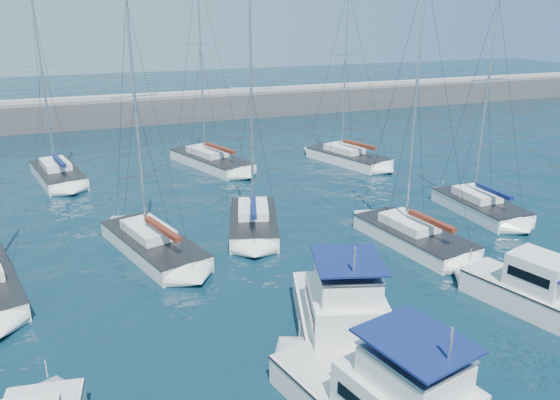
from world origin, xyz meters
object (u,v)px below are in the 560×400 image
object	(u,v)px
sailboat_back_b	(211,160)
sailboat_mid_e	(480,206)
motor_yacht_stbd_outer	(527,289)
motor_yacht_stbd_inner	(342,319)
sailboat_mid_b	(153,244)
sailboat_mid_c	(253,222)
sailboat_back_a	(58,174)
sailboat_mid_d	(413,236)
sailboat_back_c	(348,157)

from	to	relation	value
sailboat_back_b	sailboat_mid_e	bearing A→B (deg)	-71.03
motor_yacht_stbd_outer	sailboat_back_b	bearing A→B (deg)	88.77
motor_yacht_stbd_inner	motor_yacht_stbd_outer	world-z (taller)	motor_yacht_stbd_inner
sailboat_mid_b	sailboat_back_b	distance (m)	18.57
sailboat_mid_c	sailboat_back_a	xyz separation A→B (m)	(-11.93, 15.96, -0.01)
motor_yacht_stbd_inner	sailboat_back_b	size ratio (longest dim) A/B	0.50
motor_yacht_stbd_outer	sailboat_mid_d	bearing A→B (deg)	79.03
sailboat_back_a	sailboat_back_b	world-z (taller)	sailboat_back_b
motor_yacht_stbd_outer	motor_yacht_stbd_inner	bearing A→B (deg)	160.89
motor_yacht_stbd_outer	sailboat_back_c	size ratio (longest dim) A/B	0.37
sailboat_mid_c	sailboat_back_b	size ratio (longest dim) A/B	0.84
motor_yacht_stbd_outer	sailboat_mid_b	bearing A→B (deg)	124.87
sailboat_back_a	sailboat_back_c	xyz separation A→B (m)	(25.04, -3.58, 0.01)
sailboat_mid_d	sailboat_back_a	size ratio (longest dim) A/B	1.07
motor_yacht_stbd_outer	sailboat_mid_e	bearing A→B (deg)	42.93
motor_yacht_stbd_inner	sailboat_back_a	bearing A→B (deg)	128.35
sailboat_mid_b	sailboat_back_c	distance (m)	23.95
motor_yacht_stbd_inner	motor_yacht_stbd_outer	xyz separation A→B (m)	(9.55, -0.39, -0.19)
motor_yacht_stbd_inner	sailboat_mid_e	size ratio (longest dim) A/B	0.58
sailboat_mid_c	sailboat_mid_e	size ratio (longest dim) A/B	0.98
motor_yacht_stbd_outer	sailboat_mid_c	size ratio (longest dim) A/B	0.41
sailboat_back_a	sailboat_mid_d	bearing A→B (deg)	-58.83
sailboat_mid_e	sailboat_back_c	world-z (taller)	sailboat_back_c
motor_yacht_stbd_outer	sailboat_back_b	size ratio (longest dim) A/B	0.34
sailboat_mid_e	sailboat_back_b	distance (m)	23.47
sailboat_back_a	sailboat_back_c	bearing A→B (deg)	-20.27
sailboat_mid_e	sailboat_back_b	size ratio (longest dim) A/B	0.85
sailboat_back_b	motor_yacht_stbd_inner	bearing A→B (deg)	-112.45
sailboat_back_b	sailboat_back_a	bearing A→B (deg)	159.04
motor_yacht_stbd_inner	sailboat_mid_d	bearing A→B (deg)	58.62
motor_yacht_stbd_inner	sailboat_back_c	size ratio (longest dim) A/B	0.55
motor_yacht_stbd_inner	motor_yacht_stbd_outer	distance (m)	9.56
sailboat_mid_d	sailboat_back_b	size ratio (longest dim) A/B	0.92
sailboat_mid_e	motor_yacht_stbd_outer	bearing A→B (deg)	-120.59
motor_yacht_stbd_inner	sailboat_back_b	xyz separation A→B (m)	(1.35, 29.04, -0.60)
sailboat_back_c	motor_yacht_stbd_inner	bearing A→B (deg)	-137.26
motor_yacht_stbd_outer	sailboat_mid_d	size ratio (longest dim) A/B	0.37
sailboat_mid_c	sailboat_mid_d	size ratio (longest dim) A/B	0.91
sailboat_mid_d	sailboat_back_c	world-z (taller)	sailboat_mid_d
sailboat_back_b	sailboat_back_c	world-z (taller)	sailboat_back_b
motor_yacht_stbd_inner	sailboat_mid_b	distance (m)	13.58
motor_yacht_stbd_inner	sailboat_mid_c	bearing A→B (deg)	105.25
motor_yacht_stbd_inner	sailboat_mid_c	size ratio (longest dim) A/B	0.59
motor_yacht_stbd_inner	motor_yacht_stbd_outer	bearing A→B (deg)	14.49
sailboat_mid_e	sailboat_back_b	bearing A→B (deg)	128.45
sailboat_back_a	sailboat_back_b	bearing A→B (deg)	-13.31
sailboat_mid_b	sailboat_back_a	distance (m)	18.05
sailboat_mid_b	sailboat_mid_d	xyz separation A→B (m)	(14.91, -4.27, 0.02)
sailboat_mid_e	sailboat_back_a	size ratio (longest dim) A/B	0.99
sailboat_mid_c	sailboat_back_c	xyz separation A→B (m)	(13.12, 12.38, 0.00)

